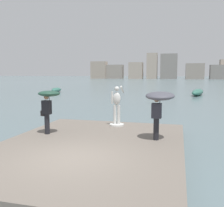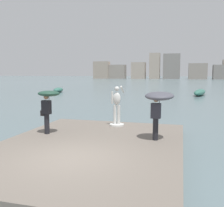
# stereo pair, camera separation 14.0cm
# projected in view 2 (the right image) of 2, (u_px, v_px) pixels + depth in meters

# --- Properties ---
(ground_plane) EXTENTS (400.00, 400.00, 0.00)m
(ground_plane) POSITION_uv_depth(u_px,v_px,m) (163.00, 90.00, 46.54)
(ground_plane) COLOR slate
(pier) EXTENTS (6.91, 9.22, 0.40)m
(pier) POSITION_uv_depth(u_px,v_px,m) (89.00, 149.00, 9.75)
(pier) COLOR #70665B
(pier) RESTS_ON ground
(statue_white_figure) EXTENTS (0.73, 0.93, 2.03)m
(statue_white_figure) POSITION_uv_depth(u_px,v_px,m) (117.00, 108.00, 13.00)
(statue_white_figure) COLOR silver
(statue_white_figure) RESTS_ON pier
(onlooker_left) EXTENTS (1.02, 1.03, 1.92)m
(onlooker_left) POSITION_uv_depth(u_px,v_px,m) (48.00, 100.00, 11.17)
(onlooker_left) COLOR black
(onlooker_left) RESTS_ON pier
(onlooker_right) EXTENTS (1.22, 1.24, 1.97)m
(onlooker_right) POSITION_uv_depth(u_px,v_px,m) (159.00, 101.00, 10.10)
(onlooker_right) COLOR black
(onlooker_right) RESTS_ON pier
(boat_near) EXTENTS (2.40, 5.73, 0.85)m
(boat_near) POSITION_uv_depth(u_px,v_px,m) (200.00, 92.00, 35.24)
(boat_near) COLOR #336B5B
(boat_near) RESTS_ON ground
(boat_mid) EXTENTS (1.99, 3.69, 0.74)m
(boat_mid) POSITION_uv_depth(u_px,v_px,m) (58.00, 90.00, 41.20)
(boat_mid) COLOR #336B5B
(boat_mid) RESTS_ON ground
(distant_skyline) EXTENTS (83.36, 11.21, 13.36)m
(distant_skyline) POSITION_uv_depth(u_px,v_px,m) (175.00, 69.00, 133.26)
(distant_skyline) COLOR gray
(distant_skyline) RESTS_ON ground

